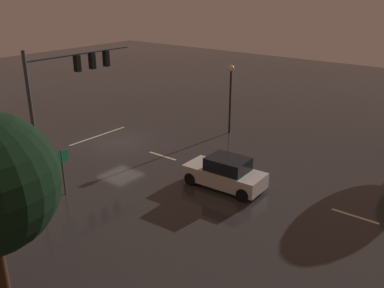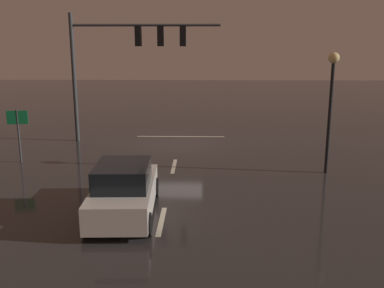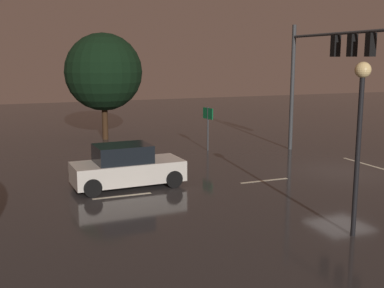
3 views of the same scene
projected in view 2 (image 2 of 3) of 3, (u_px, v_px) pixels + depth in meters
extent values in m
plane|color=#2D2B2B|center=(179.00, 145.00, 22.96)|extent=(80.00, 80.00, 0.00)
cylinder|color=#383A3D|center=(74.00, 79.00, 23.22)|extent=(0.22, 0.22, 6.77)
cylinder|color=#383A3D|center=(145.00, 25.00, 22.50)|extent=(7.74, 0.14, 0.14)
cube|color=black|center=(138.00, 36.00, 22.64)|extent=(0.32, 0.36, 1.00)
sphere|color=red|center=(139.00, 30.00, 22.75)|extent=(0.20, 0.20, 0.20)
sphere|color=black|center=(139.00, 36.00, 22.82)|extent=(0.20, 0.20, 0.20)
sphere|color=black|center=(139.00, 43.00, 22.90)|extent=(0.20, 0.20, 0.20)
cube|color=black|center=(161.00, 36.00, 22.61)|extent=(0.32, 0.36, 1.00)
sphere|color=red|center=(161.00, 30.00, 22.72)|extent=(0.20, 0.20, 0.20)
sphere|color=black|center=(161.00, 36.00, 22.80)|extent=(0.20, 0.20, 0.20)
sphere|color=black|center=(161.00, 43.00, 22.87)|extent=(0.20, 0.20, 0.20)
cube|color=black|center=(183.00, 36.00, 22.59)|extent=(0.32, 0.36, 1.00)
sphere|color=red|center=(183.00, 30.00, 22.70)|extent=(0.20, 0.20, 0.20)
sphere|color=black|center=(183.00, 36.00, 22.77)|extent=(0.20, 0.20, 0.20)
sphere|color=black|center=(183.00, 43.00, 22.84)|extent=(0.20, 0.20, 0.20)
cube|color=beige|center=(174.00, 166.00, 19.06)|extent=(0.16, 2.20, 0.01)
cube|color=beige|center=(161.00, 221.00, 13.22)|extent=(0.16, 2.20, 0.01)
cube|color=beige|center=(181.00, 136.00, 25.03)|extent=(5.00, 0.16, 0.01)
cube|color=silver|center=(124.00, 196.00, 13.63)|extent=(1.97, 4.37, 0.80)
cube|color=black|center=(123.00, 175.00, 13.27)|extent=(1.68, 2.16, 0.68)
cylinder|color=black|center=(107.00, 188.00, 15.24)|extent=(0.25, 0.69, 0.68)
cylinder|color=black|center=(155.00, 187.00, 15.27)|extent=(0.25, 0.69, 0.68)
cylinder|color=black|center=(87.00, 225.00, 12.13)|extent=(0.25, 0.69, 0.68)
cylinder|color=black|center=(147.00, 225.00, 12.15)|extent=(0.25, 0.69, 0.68)
sphere|color=#F9EFC6|center=(114.00, 174.00, 15.67)|extent=(0.20, 0.20, 0.20)
sphere|color=#F9EFC6|center=(150.00, 174.00, 15.70)|extent=(0.20, 0.20, 0.20)
cylinder|color=black|center=(329.00, 119.00, 17.61)|extent=(0.14, 0.14, 4.51)
sphere|color=#F9D88C|center=(334.00, 58.00, 17.05)|extent=(0.44, 0.44, 0.44)
cylinder|color=#383A3D|center=(19.00, 136.00, 19.43)|extent=(0.09, 0.09, 2.40)
cube|color=#0F6033|center=(17.00, 117.00, 19.23)|extent=(0.90, 0.21, 0.60)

